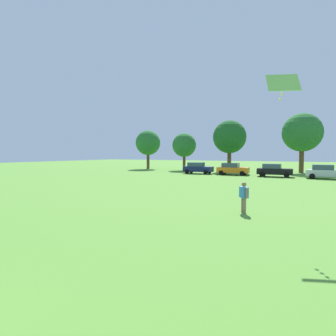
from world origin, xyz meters
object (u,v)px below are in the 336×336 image
Objects in this scene: kite at (283,84)px; tree_far_right at (302,133)px; parked_car_navy_0 at (198,168)px; tree_right at (230,137)px; parked_car_black_2 at (274,170)px; tree_far_left at (148,143)px; tree_left at (184,145)px; parked_car_orange_1 at (232,169)px; adult_bystander at (244,194)px; parked_car_silver_3 at (325,172)px.

tree_far_right is at bearing 88.80° from kite.
parked_car_navy_0 is 8.91m from tree_right.
parked_car_black_2 is 25.79m from tree_far_left.
kite reaches higher than parked_car_black_2.
parked_car_black_2 is 11.12m from tree_far_right.
parked_car_orange_1 is at bearing -33.79° from tree_left.
tree_far_left is at bearing 174.22° from tree_left.
kite is (1.84, -1.61, 5.03)m from adult_bystander.
parked_car_black_2 is (10.78, -0.63, 0.00)m from parked_car_navy_0.
adult_bystander is 23.49m from parked_car_black_2.
tree_far_left reaches higher than adult_bystander.
tree_far_left is 1.13× the size of tree_left.
parked_car_silver_3 is 11.24m from tree_far_right.
tree_far_right is (-2.58, 9.52, 5.39)m from parked_car_silver_3.
adult_bystander is 24.89m from parked_car_orange_1.
parked_car_silver_3 is (5.14, 23.16, -0.08)m from adult_bystander.
tree_right reaches higher than parked_car_silver_3.
tree_left reaches higher than parked_car_black_2.
tree_far_left is at bearing -178.29° from tree_far_right.
parked_car_silver_3 is 31.29m from tree_far_left.
tree_far_right is (8.72, 8.57, 5.39)m from parked_car_orange_1.
parked_car_navy_0 is at bearing 117.18° from kite.
parked_car_silver_3 is 16.22m from tree_right.
parked_car_navy_0 is (-11.37, 24.12, -0.08)m from adult_bystander.
tree_far_left is at bearing 160.74° from parked_car_black_2.
parked_car_orange_1 and parked_car_silver_3 have the same top height.
kite is at bearing -72.73° from tree_right.
parked_car_silver_3 is at bearing -4.83° from parked_car_orange_1.
parked_car_black_2 is 18.02m from tree_left.
kite is 34.31m from tree_far_right.
kite is at bearing -62.82° from parked_car_navy_0.
kite is 29.37m from parked_car_navy_0.
adult_bystander is 35.36m from tree_left.
tree_far_right reaches higher than parked_car_black_2.
parked_car_navy_0 is 10.80m from parked_car_black_2.
adult_bystander is at bearing -94.48° from tree_far_right.
parked_car_navy_0 is 1.00× the size of parked_car_silver_3.
tree_left is at bearing 178.73° from tree_right.
parked_car_black_2 is at bearing -43.94° from tree_right.
parked_car_navy_0 is at bearing -30.37° from tree_far_left.
kite is 25.51m from parked_car_silver_3.
parked_car_silver_3 is at bearing -3.18° from parked_car_black_2.
parked_car_navy_0 and parked_car_orange_1 have the same top height.
tree_far_right is (13.93, 8.57, 5.39)m from parked_car_navy_0.
parked_car_silver_3 is at bearing -74.84° from tree_far_right.
adult_bystander is 0.37× the size of parked_car_black_2.
parked_car_black_2 is (-2.43, 25.10, -5.11)m from kite.
tree_far_right reaches higher than tree_far_left.
parked_car_orange_1 is at bearing 107.27° from kite.
tree_far_left is 16.39m from tree_right.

